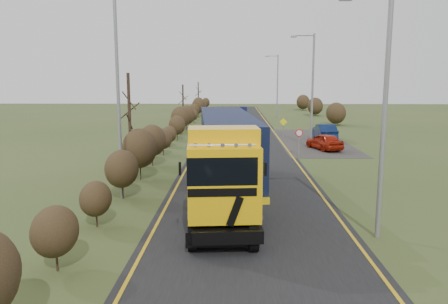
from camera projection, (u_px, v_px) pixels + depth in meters
name	position (u px, v px, depth m)	size (l,w,h in m)	color
ground	(247.00, 200.00, 20.93)	(160.00, 160.00, 0.00)	#37471E
road	(243.00, 161.00, 30.79)	(8.00, 120.00, 0.02)	black
layby	(311.00, 141.00, 40.50)	(6.00, 18.00, 0.02)	#302E2B
lane_markings	(243.00, 161.00, 30.48)	(7.52, 116.00, 0.01)	gold
hedgerow	(152.00, 142.00, 28.57)	(2.24, 102.04, 6.05)	#302115
lorry	(226.00, 151.00, 20.89)	(3.45, 14.79, 4.08)	black
car_red_hatchback	(324.00, 142.00, 35.46)	(1.57, 3.91, 1.33)	#9A1807
car_blue_sedan	(325.00, 132.00, 41.17)	(1.59, 4.57, 1.51)	#0B193E
streetlight_near	(382.00, 108.00, 15.17)	(1.84, 0.18, 8.62)	gray
streetlight_mid	(311.00, 86.00, 35.73)	(1.98, 0.19, 9.32)	gray
streetlight_far	(277.00, 84.00, 62.76)	(1.93, 0.18, 9.07)	gray
left_pole	(118.00, 102.00, 20.57)	(0.16, 0.16, 9.29)	gray
speed_sign	(299.00, 138.00, 32.40)	(0.56, 0.10, 2.03)	gray
warning_board	(283.00, 126.00, 42.67)	(0.73, 0.11, 1.91)	gray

